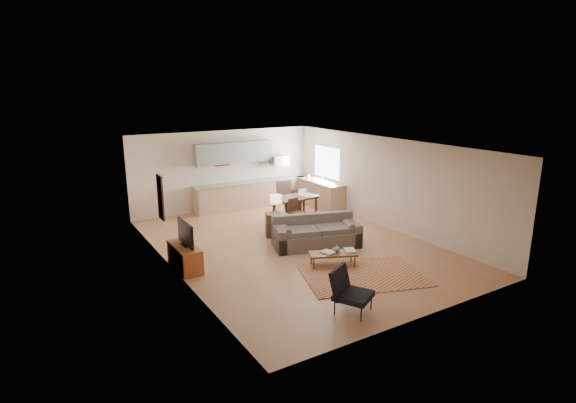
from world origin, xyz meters
TOP-DOWN VIEW (x-y plane):
  - room at (0.00, 0.00)m, footprint 9.00×9.00m
  - kitchen_counter_back at (0.90, 4.18)m, footprint 4.26×0.64m
  - kitchen_counter_right at (2.93, 3.00)m, footprint 0.64×2.26m
  - kitchen_range at (2.00, 4.18)m, footprint 0.62×0.62m
  - kitchen_microwave at (2.00, 4.20)m, footprint 0.62×0.40m
  - upper_cabinets at (0.30, 4.33)m, footprint 2.80×0.34m
  - window_right at (3.23, 3.00)m, footprint 0.02×1.40m
  - wall_art_left at (-3.21, 0.90)m, footprint 0.06×0.42m
  - triptych at (-0.10, 4.47)m, footprint 1.70×0.04m
  - rug at (0.28, -2.49)m, footprint 3.08×2.57m
  - sofa at (0.47, -0.38)m, footprint 2.55×1.65m
  - coffee_table at (0.03, -1.69)m, footprint 1.20×0.86m
  - book_a at (-0.19, -1.64)m, footprint 0.33×0.39m
  - book_b at (0.35, -1.73)m, footprint 0.48×0.50m
  - vase at (0.13, -1.68)m, footprint 0.25×0.25m
  - armchair at (-0.99, -3.68)m, footprint 0.99×0.99m
  - tv_credenza at (-3.00, -0.00)m, footprint 0.47×1.23m
  - tv at (-2.95, -0.00)m, footprint 0.09×0.94m
  - console_table at (-0.02, 0.92)m, footprint 0.68×0.58m
  - table_lamp at (-0.02, 0.92)m, footprint 0.45×0.45m
  - dining_table at (1.38, 2.13)m, footprint 1.52×0.99m
  - dining_chair_near at (1.03, 1.46)m, footprint 0.47×0.49m
  - dining_chair_far at (1.73, 2.80)m, footprint 0.43×0.45m
  - laptop at (1.67, 2.03)m, footprint 0.32×0.25m
  - soap_bottle at (2.83, 3.54)m, footprint 0.11×0.11m

SIDE VIEW (x-z plane):
  - rug at x=0.28m, z-range 0.00..0.02m
  - coffee_table at x=0.03m, z-range 0.00..0.34m
  - tv_credenza at x=-3.00m, z-range 0.00..0.57m
  - console_table at x=-0.02m, z-range 0.00..0.68m
  - book_b at x=0.35m, z-range 0.33..0.36m
  - book_a at x=-0.19m, z-range 0.33..0.36m
  - dining_table at x=1.38m, z-range 0.00..0.73m
  - sofa at x=0.47m, z-range 0.00..0.82m
  - armchair at x=-0.99m, z-range 0.00..0.84m
  - dining_chair_near at x=1.03m, z-range 0.00..0.84m
  - dining_chair_far at x=1.73m, z-range 0.00..0.85m
  - vase at x=0.13m, z-range 0.33..0.52m
  - kitchen_range at x=2.00m, z-range 0.00..0.90m
  - kitchen_counter_back at x=0.90m, z-range 0.00..0.92m
  - kitchen_counter_right at x=2.93m, z-range 0.00..0.92m
  - laptop at x=1.67m, z-range 0.73..0.95m
  - tv at x=-2.95m, z-range 0.57..1.13m
  - table_lamp at x=-0.02m, z-range 0.68..1.22m
  - soap_bottle at x=2.83m, z-range 0.92..1.11m
  - room at x=0.00m, z-range -3.15..5.85m
  - kitchen_microwave at x=2.00m, z-range 1.38..1.73m
  - window_right at x=3.23m, z-range 1.02..2.08m
  - wall_art_left at x=-3.21m, z-range 1.00..2.10m
  - triptych at x=-0.10m, z-range 1.50..2.00m
  - upper_cabinets at x=0.30m, z-range 1.60..2.30m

